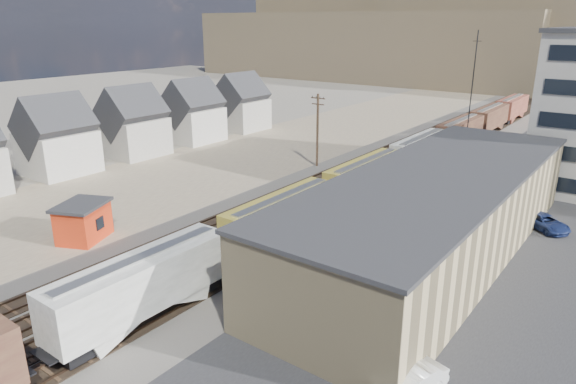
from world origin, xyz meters
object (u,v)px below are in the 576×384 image
Objects in this scene: utility_pole_north at (317,129)px; parked_car_blue at (545,223)px; maintenance_shed at (83,221)px; freight_train at (396,162)px.

parked_car_blue is at bearing -10.84° from utility_pole_north.
utility_pole_north is 31.15m from parked_car_blue.
parked_car_blue is at bearing 39.89° from maintenance_shed.
utility_pole_north is at bearing 84.66° from maintenance_shed.
maintenance_shed is (-15.45, -32.61, -0.99)m from freight_train.
utility_pole_north reaches higher than freight_train.
parked_car_blue is (30.26, -5.79, -4.58)m from utility_pole_north.
freight_train reaches higher than parked_car_blue.
maintenance_shed is at bearing -115.35° from freight_train.
freight_train is 23.31× the size of parked_car_blue.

